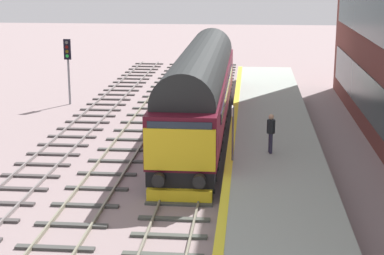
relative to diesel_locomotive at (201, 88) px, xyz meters
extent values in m
plane|color=gray|center=(0.00, -5.14, -2.49)|extent=(140.00, 140.00, 0.00)
cube|color=slate|center=(-0.72, -5.14, -2.41)|extent=(0.07, 60.00, 0.15)
cube|color=slate|center=(0.72, -5.14, -2.41)|extent=(0.07, 60.00, 0.15)
cube|color=#454841|center=(0.00, -14.42, -2.44)|extent=(2.50, 0.26, 0.09)
cube|color=#454841|center=(0.00, -12.99, -2.44)|extent=(2.50, 0.26, 0.09)
cube|color=#454841|center=(0.00, -11.57, -2.44)|extent=(2.50, 0.26, 0.09)
cube|color=#454841|center=(0.00, -10.14, -2.44)|extent=(2.50, 0.26, 0.09)
cube|color=#454841|center=(0.00, -8.71, -2.44)|extent=(2.50, 0.26, 0.09)
cube|color=#454841|center=(0.00, -7.28, -2.44)|extent=(2.50, 0.26, 0.09)
cube|color=#454841|center=(0.00, -5.85, -2.44)|extent=(2.50, 0.26, 0.09)
cube|color=#454841|center=(0.00, -4.42, -2.44)|extent=(2.50, 0.26, 0.09)
cube|color=#454841|center=(0.00, -2.99, -2.44)|extent=(2.50, 0.26, 0.09)
cube|color=#454841|center=(0.00, -1.57, -2.44)|extent=(2.50, 0.26, 0.09)
cube|color=#454841|center=(0.00, -0.14, -2.44)|extent=(2.50, 0.26, 0.09)
cube|color=#454841|center=(0.00, 1.29, -2.44)|extent=(2.50, 0.26, 0.09)
cube|color=#454841|center=(0.00, 2.72, -2.44)|extent=(2.50, 0.26, 0.09)
cube|color=#454841|center=(0.00, 4.15, -2.44)|extent=(2.50, 0.26, 0.09)
cube|color=#454841|center=(0.00, 5.58, -2.44)|extent=(2.50, 0.26, 0.09)
cube|color=#454841|center=(0.00, 7.01, -2.44)|extent=(2.50, 0.26, 0.09)
cube|color=#454841|center=(0.00, 8.43, -2.44)|extent=(2.50, 0.26, 0.09)
cube|color=#454841|center=(0.00, 9.86, -2.44)|extent=(2.50, 0.26, 0.09)
cube|color=#454841|center=(0.00, 11.29, -2.44)|extent=(2.50, 0.26, 0.09)
cube|color=#454841|center=(0.00, 12.72, -2.44)|extent=(2.50, 0.26, 0.09)
cube|color=#454841|center=(0.00, 14.15, -2.44)|extent=(2.50, 0.26, 0.09)
cube|color=#454841|center=(0.00, 15.58, -2.44)|extent=(2.50, 0.26, 0.09)
cube|color=#454841|center=(0.00, 17.01, -2.44)|extent=(2.50, 0.26, 0.09)
cube|color=#454841|center=(0.00, 18.43, -2.44)|extent=(2.50, 0.26, 0.09)
cube|color=#454841|center=(0.00, 19.86, -2.44)|extent=(2.50, 0.26, 0.09)
cube|color=#454841|center=(0.00, 21.29, -2.44)|extent=(2.50, 0.26, 0.09)
cube|color=#454841|center=(0.00, 22.72, -2.44)|extent=(2.50, 0.26, 0.09)
cube|color=#454841|center=(0.00, 24.15, -2.44)|extent=(2.50, 0.26, 0.09)
cube|color=gray|center=(-4.12, -5.14, -2.41)|extent=(0.07, 60.00, 0.15)
cube|color=gray|center=(-2.68, -5.14, -2.41)|extent=(0.07, 60.00, 0.15)
cube|color=#42423F|center=(-3.40, -14.23, -2.44)|extent=(2.50, 0.26, 0.09)
cube|color=#42423F|center=(-3.40, -12.41, -2.44)|extent=(2.50, 0.26, 0.09)
cube|color=#42423F|center=(-3.40, -10.59, -2.44)|extent=(2.50, 0.26, 0.09)
cube|color=#42423F|center=(-3.40, -8.77, -2.44)|extent=(2.50, 0.26, 0.09)
cube|color=#42423F|center=(-3.40, -6.96, -2.44)|extent=(2.50, 0.26, 0.09)
cube|color=#42423F|center=(-3.40, -5.14, -2.44)|extent=(2.50, 0.26, 0.09)
cube|color=#42423F|center=(-3.40, -3.32, -2.44)|extent=(2.50, 0.26, 0.09)
cube|color=#42423F|center=(-3.40, -1.50, -2.44)|extent=(2.50, 0.26, 0.09)
cube|color=#42423F|center=(-3.40, 0.32, -2.44)|extent=(2.50, 0.26, 0.09)
cube|color=#42423F|center=(-3.40, 2.14, -2.44)|extent=(2.50, 0.26, 0.09)
cube|color=#42423F|center=(-3.40, 3.95, -2.44)|extent=(2.50, 0.26, 0.09)
cube|color=#42423F|center=(-3.40, 5.77, -2.44)|extent=(2.50, 0.26, 0.09)
cube|color=#42423F|center=(-3.40, 7.59, -2.44)|extent=(2.50, 0.26, 0.09)
cube|color=#42423F|center=(-3.40, 9.41, -2.44)|extent=(2.50, 0.26, 0.09)
cube|color=#42423F|center=(-3.40, 11.23, -2.44)|extent=(2.50, 0.26, 0.09)
cube|color=#42423F|center=(-3.40, 13.04, -2.44)|extent=(2.50, 0.26, 0.09)
cube|color=#42423F|center=(-3.40, 14.86, -2.44)|extent=(2.50, 0.26, 0.09)
cube|color=#42423F|center=(-3.40, 16.68, -2.44)|extent=(2.50, 0.26, 0.09)
cube|color=#42423F|center=(-3.40, 18.50, -2.44)|extent=(2.50, 0.26, 0.09)
cube|color=#42423F|center=(-3.40, 20.32, -2.44)|extent=(2.50, 0.26, 0.09)
cube|color=#42423F|center=(-3.40, 22.14, -2.44)|extent=(2.50, 0.26, 0.09)
cube|color=#42423F|center=(-3.40, 23.95, -2.44)|extent=(2.50, 0.26, 0.09)
cube|color=slate|center=(-7.23, -5.14, -2.41)|extent=(0.07, 60.00, 0.15)
cube|color=slate|center=(-5.80, -5.14, -2.41)|extent=(0.07, 60.00, 0.15)
cube|color=#45403F|center=(-6.52, -10.66, -2.44)|extent=(2.50, 0.26, 0.09)
cube|color=#45403F|center=(-6.52, -9.08, -2.44)|extent=(2.50, 0.26, 0.09)
cube|color=#45403F|center=(-6.52, -7.51, -2.44)|extent=(2.50, 0.26, 0.09)
cube|color=#45403F|center=(-6.52, -5.93, -2.44)|extent=(2.50, 0.26, 0.09)
cube|color=#45403F|center=(-6.52, -4.35, -2.44)|extent=(2.50, 0.26, 0.09)
cube|color=#45403F|center=(-6.52, -2.77, -2.44)|extent=(2.50, 0.26, 0.09)
cube|color=#45403F|center=(-6.52, -1.19, -2.44)|extent=(2.50, 0.26, 0.09)
cube|color=#45403F|center=(-6.52, 0.39, -2.44)|extent=(2.50, 0.26, 0.09)
cube|color=#45403F|center=(-6.52, 1.97, -2.44)|extent=(2.50, 0.26, 0.09)
cube|color=#45403F|center=(-6.52, 3.55, -2.44)|extent=(2.50, 0.26, 0.09)
cube|color=#45403F|center=(-6.52, 5.13, -2.44)|extent=(2.50, 0.26, 0.09)
cube|color=#45403F|center=(-6.52, 6.71, -2.44)|extent=(2.50, 0.26, 0.09)
cube|color=#45403F|center=(-6.52, 8.28, -2.44)|extent=(2.50, 0.26, 0.09)
cube|color=#45403F|center=(-6.52, 9.86, -2.44)|extent=(2.50, 0.26, 0.09)
cube|color=#45403F|center=(-6.52, 11.44, -2.44)|extent=(2.50, 0.26, 0.09)
cube|color=#45403F|center=(-6.52, 13.02, -2.44)|extent=(2.50, 0.26, 0.09)
cube|color=#45403F|center=(-6.52, 14.60, -2.44)|extent=(2.50, 0.26, 0.09)
cube|color=#45403F|center=(-6.52, 16.18, -2.44)|extent=(2.50, 0.26, 0.09)
cube|color=#45403F|center=(-6.52, 17.76, -2.44)|extent=(2.50, 0.26, 0.09)
cube|color=#45403F|center=(-6.52, 19.34, -2.44)|extent=(2.50, 0.26, 0.09)
cube|color=#45403F|center=(-6.52, 20.92, -2.44)|extent=(2.50, 0.26, 0.09)
cube|color=#45403F|center=(-6.52, 22.49, -2.44)|extent=(2.50, 0.26, 0.09)
cube|color=#45403F|center=(-6.52, 24.07, -2.44)|extent=(2.50, 0.26, 0.09)
cube|color=#9BA59A|center=(3.60, -5.14, -1.99)|extent=(4.00, 44.00, 1.00)
cube|color=yellow|center=(1.75, -5.14, -1.48)|extent=(0.30, 44.00, 0.01)
cube|color=#28383A|center=(8.45, -3.44, -0.36)|extent=(0.06, 31.95, 2.17)
cube|color=black|center=(0.00, 0.04, -1.67)|extent=(2.56, 19.63, 0.60)
cube|color=#520F1E|center=(0.00, 0.04, -0.32)|extent=(2.70, 19.63, 2.10)
cylinder|color=#222525|center=(0.00, 0.04, 0.91)|extent=(2.56, 18.06, 2.57)
cube|color=yellow|center=(0.00, -9.82, -0.47)|extent=(2.65, 0.08, 1.58)
cube|color=#232D3D|center=(0.00, -9.80, 0.26)|extent=(2.38, 0.04, 0.64)
cube|color=#232D3D|center=(1.37, 0.04, -0.02)|extent=(0.04, 13.74, 0.44)
cylinder|color=black|center=(-0.75, -10.03, -1.57)|extent=(0.48, 0.35, 0.48)
cylinder|color=black|center=(0.75, -10.03, -1.57)|extent=(0.48, 0.35, 0.48)
cube|color=yellow|center=(0.00, -9.88, -2.20)|extent=(2.43, 0.36, 0.47)
cylinder|color=black|center=(0.00, -7.93, -1.97)|extent=(1.64, 1.04, 1.04)
cylinder|color=black|center=(0.00, -6.83, -1.97)|extent=(1.64, 1.04, 1.04)
cylinder|color=black|center=(0.00, -5.73, -1.97)|extent=(1.64, 1.04, 1.04)
cylinder|color=black|center=(0.00, 5.81, -1.97)|extent=(1.64, 1.04, 1.04)
cylinder|color=black|center=(0.00, 6.91, -1.97)|extent=(1.64, 1.04, 1.04)
cylinder|color=black|center=(0.00, 8.01, -1.97)|extent=(1.64, 1.04, 1.04)
cylinder|color=gray|center=(-8.87, 6.78, -0.42)|extent=(0.14, 0.14, 4.13)
cube|color=black|center=(-8.87, 6.72, 1.01)|extent=(0.44, 0.10, 1.27)
cylinder|color=#50504E|center=(-8.87, 6.66, 1.44)|extent=(0.20, 0.06, 0.20)
cylinder|color=#500807|center=(-8.87, 6.66, 1.16)|extent=(0.20, 0.06, 0.20)
cylinder|color=#53470A|center=(-8.87, 6.66, 0.88)|extent=(0.20, 0.06, 0.20)
cylinder|color=green|center=(-8.87, 6.66, 0.60)|extent=(0.20, 0.06, 0.20)
cylinder|color=slate|center=(1.87, -7.65, -0.38)|extent=(0.08, 0.08, 2.20)
cube|color=white|center=(1.84, -7.65, 0.54)|extent=(0.05, 0.44, 0.36)
cube|color=black|center=(1.82, -7.65, 0.54)|extent=(0.01, 0.20, 0.24)
cylinder|color=#2B2B41|center=(3.42, -6.53, -1.06)|extent=(0.13, 0.13, 0.84)
cylinder|color=#2B2B41|center=(3.39, -6.34, -1.06)|extent=(0.13, 0.13, 0.84)
cylinder|color=black|center=(3.40, -6.44, -0.36)|extent=(0.40, 0.40, 0.56)
sphere|color=tan|center=(3.40, -6.44, 0.05)|extent=(0.22, 0.22, 0.22)
cylinder|color=black|center=(3.44, -6.64, -0.36)|extent=(0.09, 0.09, 0.52)
cylinder|color=black|center=(3.37, -6.23, -0.36)|extent=(0.09, 0.09, 0.52)
camera|label=1|loc=(2.50, -31.89, 6.01)|focal=59.47mm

